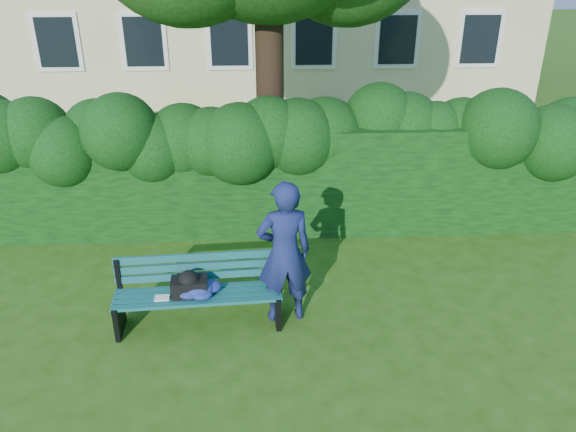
{
  "coord_description": "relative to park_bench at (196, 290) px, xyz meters",
  "views": [
    {
      "loc": [
        -0.35,
        -6.52,
        4.35
      ],
      "look_at": [
        0.0,
        0.6,
        0.95
      ],
      "focal_mm": 35.0,
      "sensor_mm": 36.0,
      "label": 1
    }
  ],
  "objects": [
    {
      "name": "man_reading",
      "position": [
        1.1,
        0.09,
        0.45
      ],
      "size": [
        0.75,
        0.55,
        1.91
      ],
      "primitive_type": "imported",
      "rotation": [
        0.0,
        0.0,
        3.29
      ],
      "color": "navy",
      "rests_on": "ground"
    },
    {
      "name": "hedge",
      "position": [
        1.2,
        2.75,
        0.4
      ],
      "size": [
        10.0,
        1.0,
        1.8
      ],
      "color": "black",
      "rests_on": "ground"
    },
    {
      "name": "ground",
      "position": [
        1.2,
        0.55,
        -0.5
      ],
      "size": [
        80.0,
        80.0,
        0.0
      ],
      "primitive_type": "plane",
      "color": "#28500E",
      "rests_on": "ground"
    },
    {
      "name": "park_bench",
      "position": [
        0.0,
        0.0,
        0.0
      ],
      "size": [
        2.1,
        0.69,
        0.89
      ],
      "rotation": [
        0.0,
        0.0,
        0.06
      ],
      "color": "#104D52",
      "rests_on": "ground"
    }
  ]
}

